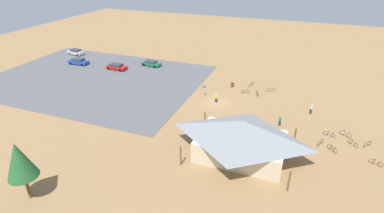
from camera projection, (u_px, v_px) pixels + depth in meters
The scene contains 24 objects.
ground at pixel (217, 103), 52.27m from camera, with size 160.00×160.00×0.00m, color #937047.
parking_lot_asphalt at pixel (95, 78), 62.45m from camera, with size 43.57×32.02×0.05m, color #56565B.
bike_pavilion at pixel (241, 136), 37.32m from camera, with size 13.05×9.59×5.10m.
trash_bin at pixel (232, 85), 58.31m from camera, with size 0.60×0.60×0.90m, color brown.
lot_sign at pixel (204, 89), 53.93m from camera, with size 0.56×0.08×2.20m.
pine_far_west at pixel (19, 161), 29.62m from camera, with size 3.02×3.02×6.93m.
bicycle_red_yard_center at pixel (376, 163), 36.59m from camera, with size 1.53×0.71×0.81m.
bicycle_silver_back_row at pixel (345, 134), 42.39m from camera, with size 1.52×0.83×0.86m.
bicycle_green_edge_north at pixel (353, 143), 40.34m from camera, with size 1.10×1.32×0.83m.
bicycle_purple_trailside at pixel (329, 134), 42.41m from camera, with size 1.61×0.65×0.79m.
bicycle_orange_yard_right at pixel (271, 90), 56.27m from camera, with size 1.72×0.61×0.81m.
bicycle_black_front_row at pixel (332, 149), 39.19m from camera, with size 1.14×1.33×0.87m.
bicycle_white_lone_west at pixel (320, 142), 40.51m from camera, with size 0.85×1.59×0.83m.
bicycle_blue_edge_south at pixel (257, 94), 54.61m from camera, with size 0.76×1.59×0.90m.
bicycle_teal_yard_left at pixel (252, 84), 58.79m from camera, with size 0.76×1.65×0.84m.
bicycle_yellow_mid_cluster at pixel (368, 144), 40.12m from camera, with size 1.22×1.30×0.85m.
bicycle_red_yard_front at pixel (245, 91), 55.68m from camera, with size 1.44×0.90×0.76m.
car_red_back_corner at pixel (117, 67), 66.97m from camera, with size 4.75×2.08×1.33m.
car_blue_aisle_side at pixel (78, 61), 70.09m from camera, with size 4.81×1.98×1.45m.
car_green_far_end at pixel (151, 63), 69.06m from camera, with size 4.74×2.37×1.28m.
car_silver_front_row at pixel (76, 52), 76.96m from camera, with size 4.75×2.48×1.41m.
visitor_by_pavilion at pixel (216, 98), 52.01m from camera, with size 0.37×0.36×1.71m.
visitor_near_lot at pixel (280, 120), 44.83m from camera, with size 0.36×0.36×1.75m.
visitor_at_bikes at pixel (311, 108), 48.22m from camera, with size 0.38×0.40×1.78m.
Camera 1 is at (-12.59, 45.35, 23.16)m, focal length 27.83 mm.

